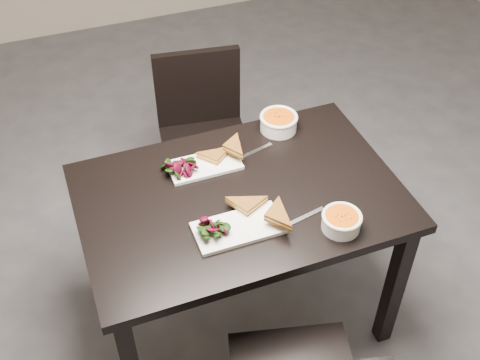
{
  "coord_description": "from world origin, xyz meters",
  "views": [
    {
      "loc": [
        -1.05,
        -1.89,
        2.31
      ],
      "look_at": [
        -0.48,
        -0.38,
        0.82
      ],
      "focal_mm": 44.87,
      "sensor_mm": 36.0,
      "label": 1
    }
  ],
  "objects_px": {
    "soup_bowl_near": "(342,221)",
    "plate_far": "(204,165)",
    "chair_far": "(203,128)",
    "plate_near": "(238,228)",
    "soup_bowl_far": "(279,122)",
    "table": "(240,212)"
  },
  "relations": [
    {
      "from": "soup_bowl_near",
      "to": "soup_bowl_far",
      "type": "relative_size",
      "value": 0.89
    },
    {
      "from": "table",
      "to": "plate_far",
      "type": "xyz_separation_m",
      "value": [
        -0.08,
        0.19,
        0.11
      ]
    },
    {
      "from": "plate_near",
      "to": "plate_far",
      "type": "xyz_separation_m",
      "value": [
        -0.01,
        0.36,
        -0.0
      ]
    },
    {
      "from": "soup_bowl_far",
      "to": "table",
      "type": "bearing_deg",
      "value": -133.09
    },
    {
      "from": "chair_far",
      "to": "soup_bowl_far",
      "type": "relative_size",
      "value": 5.31
    },
    {
      "from": "table",
      "to": "soup_bowl_near",
      "type": "distance_m",
      "value": 0.42
    },
    {
      "from": "chair_far",
      "to": "soup_bowl_far",
      "type": "xyz_separation_m",
      "value": [
        0.2,
        -0.45,
        0.31
      ]
    },
    {
      "from": "soup_bowl_near",
      "to": "plate_far",
      "type": "xyz_separation_m",
      "value": [
        -0.35,
        0.48,
        -0.03
      ]
    },
    {
      "from": "plate_near",
      "to": "soup_bowl_far",
      "type": "relative_size",
      "value": 1.97
    },
    {
      "from": "table",
      "to": "plate_near",
      "type": "height_order",
      "value": "plate_near"
    },
    {
      "from": "table",
      "to": "soup_bowl_near",
      "type": "bearing_deg",
      "value": -46.62
    },
    {
      "from": "chair_far",
      "to": "plate_far",
      "type": "distance_m",
      "value": 0.65
    },
    {
      "from": "chair_far",
      "to": "plate_near",
      "type": "xyz_separation_m",
      "value": [
        -0.16,
        -0.93,
        0.27
      ]
    },
    {
      "from": "chair_far",
      "to": "plate_far",
      "type": "xyz_separation_m",
      "value": [
        -0.17,
        -0.57,
        0.27
      ]
    },
    {
      "from": "plate_near",
      "to": "plate_far",
      "type": "height_order",
      "value": "plate_near"
    },
    {
      "from": "soup_bowl_near",
      "to": "plate_far",
      "type": "bearing_deg",
      "value": 125.91
    },
    {
      "from": "soup_bowl_near",
      "to": "plate_near",
      "type": "bearing_deg",
      "value": 160.63
    },
    {
      "from": "soup_bowl_near",
      "to": "soup_bowl_far",
      "type": "xyz_separation_m",
      "value": [
        0.02,
        0.6,
        0.0
      ]
    },
    {
      "from": "plate_far",
      "to": "soup_bowl_far",
      "type": "distance_m",
      "value": 0.39
    },
    {
      "from": "chair_far",
      "to": "plate_near",
      "type": "bearing_deg",
      "value": -91.55
    },
    {
      "from": "chair_far",
      "to": "soup_bowl_far",
      "type": "bearing_deg",
      "value": -57.98
    },
    {
      "from": "table",
      "to": "chair_far",
      "type": "bearing_deg",
      "value": 83.21
    }
  ]
}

